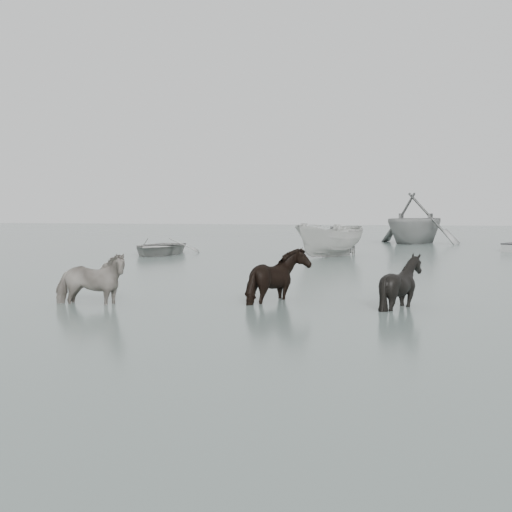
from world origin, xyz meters
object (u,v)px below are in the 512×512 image
at_px(pony_dark, 279,268).
at_px(rowboat_lead, 159,245).
at_px(pony_pinto, 90,272).
at_px(pony_black, 402,273).

relative_size(pony_dark, rowboat_lead, 0.35).
bearing_deg(pony_dark, pony_pinto, 107.71).
bearing_deg(pony_black, rowboat_lead, 17.59).
distance_m(pony_dark, pony_black, 2.53).
bearing_deg(pony_pinto, pony_dark, -77.74).
height_order(pony_dark, rowboat_lead, pony_dark).
relative_size(pony_black, rowboat_lead, 0.34).
relative_size(pony_dark, pony_black, 1.04).
relative_size(pony_pinto, rowboat_lead, 0.39).
distance_m(pony_pinto, rowboat_lead, 14.75).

